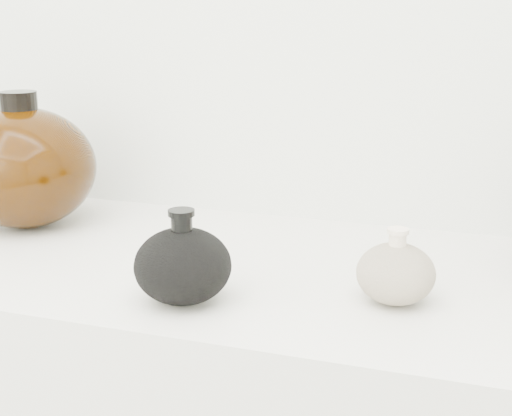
% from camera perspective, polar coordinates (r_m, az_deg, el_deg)
% --- Properties ---
extents(black_gourd_vase, '(0.15, 0.15, 0.12)m').
position_cam_1_polar(black_gourd_vase, '(0.88, -5.87, -4.55)').
color(black_gourd_vase, black).
rests_on(black_gourd_vase, display_counter).
extents(cream_gourd_vase, '(0.11, 0.11, 0.10)m').
position_cam_1_polar(cream_gourd_vase, '(0.89, 11.12, -5.11)').
color(cream_gourd_vase, beige).
rests_on(cream_gourd_vase, display_counter).
extents(left_round_pot, '(0.28, 0.28, 0.22)m').
position_cam_1_polar(left_round_pot, '(1.23, -18.04, 3.14)').
color(left_round_pot, black).
rests_on(left_round_pot, display_counter).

